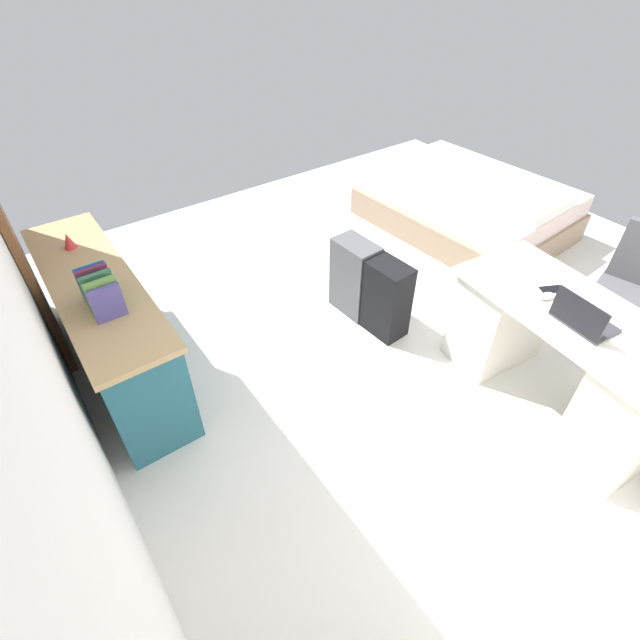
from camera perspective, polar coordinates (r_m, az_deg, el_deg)
ground_plane at (r=3.84m, az=10.88°, el=-0.47°), size 5.78×5.78×0.00m
wall_back at (r=2.22m, az=-33.09°, el=0.83°), size 4.04×0.10×2.59m
door_wooden at (r=3.65m, az=-33.98°, el=10.01°), size 0.88×0.05×2.04m
desk at (r=3.32m, az=27.00°, el=-3.94°), size 1.50×0.81×0.75m
office_chair at (r=3.97m, az=33.16°, el=1.92°), size 0.55×0.55×0.94m
credenza at (r=3.46m, az=-24.10°, el=-0.75°), size 1.80×0.48×0.78m
bed at (r=5.14m, az=17.28°, el=13.12°), size 1.98×1.51×0.58m
suitcase_black at (r=3.57m, az=7.83°, el=2.63°), size 0.37×0.24×0.60m
suitcase_spare_grey at (r=3.74m, az=4.19°, el=5.15°), size 0.37×0.24×0.62m
laptop at (r=2.97m, az=29.08°, el=0.13°), size 0.33×0.25×0.21m
computer_mouse at (r=3.12m, az=25.72°, el=2.61°), size 0.07×0.11×0.03m
cell_phone_by_mouse at (r=3.21m, az=26.17°, el=3.34°), size 0.12×0.15×0.01m
book_row at (r=2.93m, az=-25.02°, el=3.22°), size 0.31×0.17×0.23m
figurine_small at (r=3.61m, az=-28.09°, el=8.43°), size 0.08×0.08×0.11m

